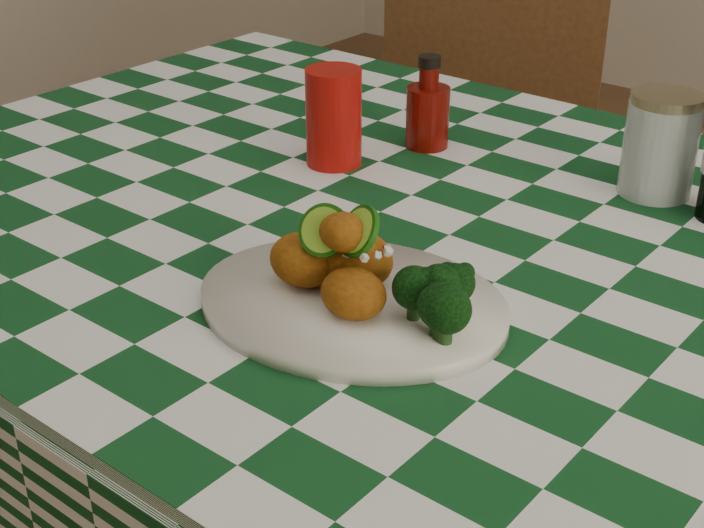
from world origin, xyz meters
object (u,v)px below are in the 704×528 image
Objects in this scene: fried_chicken_pile at (349,255)px; plate at (352,304)px; ketchup_bottle at (428,102)px; wooden_chair_left at (468,175)px; red_tumbler at (334,117)px; mason_jar at (660,145)px; dining_table at (436,492)px.

plate is at bearing 0.00° from fried_chicken_pile.
wooden_chair_left reaches higher than ketchup_bottle.
wooden_chair_left is (-0.18, 0.64, -0.34)m from red_tumbler.
plate is at bearing -86.39° from wooden_chair_left.
plate is 2.44× the size of ketchup_bottle.
red_tumbler and mason_jar have the same top height.
fried_chicken_pile is 0.48m from ketchup_bottle.
wooden_chair_left is (-0.24, 0.50, -0.34)m from ketchup_bottle.
fried_chicken_pile is at bearing -84.99° from dining_table.
ketchup_bottle is 0.13× the size of wooden_chair_left.
red_tumbler is 0.74m from wooden_chair_left.
mason_jar is at bearing 76.23° from fried_chicken_pile.
red_tumbler is (-0.27, 0.29, 0.00)m from fried_chicken_pile.
red_tumbler is at bearing -96.54° from wooden_chair_left.
wooden_chair_left is (-0.43, 0.72, 0.12)m from dining_table.
mason_jar is 0.13× the size of wooden_chair_left.
wooden_chair_left reaches higher than plate.
mason_jar is at bearing 8.50° from ketchup_bottle.
red_tumbler is 0.13× the size of wooden_chair_left.
fried_chicken_pile is at bearing -64.30° from ketchup_bottle.
wooden_chair_left is (-0.56, 0.45, -0.34)m from mason_jar.
dining_table is at bearing -18.92° from red_tumbler.
fried_chicken_pile reaches higher than plate.
red_tumbler is at bearing 132.61° from plate.
wooden_chair_left is at bearing 141.09° from mason_jar.
plate is 0.49m from mason_jar.
ketchup_bottle is (-0.19, 0.22, 0.46)m from dining_table.
plate is at bearing -84.02° from dining_table.
dining_table is 12.53× the size of mason_jar.
dining_table is 12.57× the size of ketchup_bottle.
wooden_chair_left reaches higher than dining_table.
fried_chicken_pile is 0.14× the size of wooden_chair_left.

